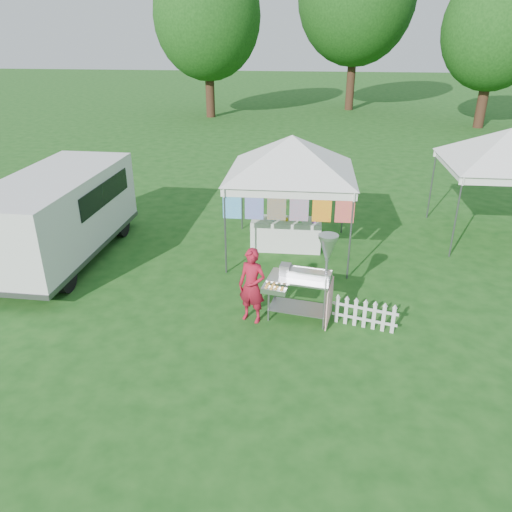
# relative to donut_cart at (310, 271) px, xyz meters

# --- Properties ---
(ground) EXTENTS (120.00, 120.00, 0.00)m
(ground) POSITION_rel_donut_cart_xyz_m (-0.53, -0.17, -1.09)
(ground) COLOR #164814
(ground) RESTS_ON ground
(canopy_main) EXTENTS (4.24, 4.24, 3.45)m
(canopy_main) POSITION_rel_donut_cart_xyz_m (-0.53, 3.33, 1.90)
(canopy_main) COLOR #59595E
(canopy_main) RESTS_ON ground
(tree_left) EXTENTS (6.40, 6.40, 9.53)m
(tree_left) POSITION_rel_donut_cart_xyz_m (-6.53, 23.83, 4.75)
(tree_left) COLOR #352013
(tree_left) RESTS_ON ground
(tree_right) EXTENTS (5.60, 5.60, 8.42)m
(tree_right) POSITION_rel_donut_cart_xyz_m (9.47, 21.83, 4.09)
(tree_right) COLOR #352013
(tree_right) RESTS_ON ground
(donut_cart) EXTENTS (1.44, 0.89, 1.85)m
(donut_cart) POSITION_rel_donut_cart_xyz_m (0.00, 0.00, 0.00)
(donut_cart) COLOR gray
(donut_cart) RESTS_ON ground
(vendor) EXTENTS (0.65, 0.54, 1.53)m
(vendor) POSITION_rel_donut_cart_xyz_m (-1.10, -0.11, -0.32)
(vendor) COLOR maroon
(vendor) RESTS_ON ground
(cargo_van) EXTENTS (2.19, 5.18, 2.13)m
(cargo_van) POSITION_rel_donut_cart_xyz_m (-6.14, 2.40, 0.06)
(cargo_van) COLOR silver
(cargo_van) RESTS_ON ground
(picket_fence) EXTENTS (1.22, 0.36, 0.56)m
(picket_fence) POSITION_rel_donut_cart_xyz_m (1.09, -0.16, -0.80)
(picket_fence) COLOR silver
(picket_fence) RESTS_ON ground
(display_table) EXTENTS (1.80, 0.70, 0.80)m
(display_table) POSITION_rel_donut_cart_xyz_m (-0.62, 3.49, -0.69)
(display_table) COLOR white
(display_table) RESTS_ON ground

